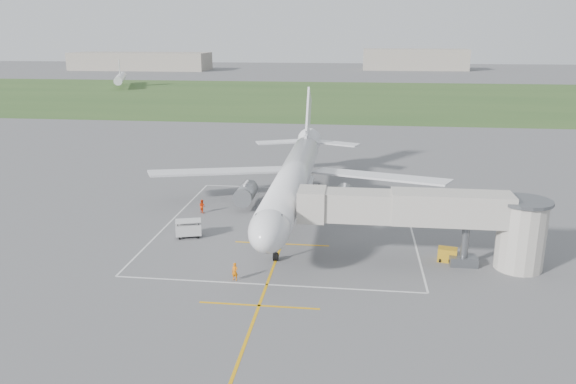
# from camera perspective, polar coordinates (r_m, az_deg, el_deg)

# --- Properties ---
(ground) EXTENTS (700.00, 700.00, 0.00)m
(ground) POSITION_cam_1_polar(r_m,az_deg,el_deg) (68.82, 0.47, -2.30)
(ground) COLOR #565658
(ground) RESTS_ON ground
(grass_strip) EXTENTS (700.00, 120.00, 0.02)m
(grass_strip) POSITION_cam_1_polar(r_m,az_deg,el_deg) (196.26, 4.89, 9.59)
(grass_strip) COLOR #2F4F22
(grass_strip) RESTS_ON ground
(apron_markings) EXTENTS (28.20, 60.00, 0.01)m
(apron_markings) POSITION_cam_1_polar(r_m,az_deg,el_deg) (63.35, -0.13, -3.93)
(apron_markings) COLOR orange
(apron_markings) RESTS_ON ground
(airliner) EXTENTS (38.93, 46.75, 13.52)m
(airliner) POSITION_cam_1_polar(r_m,az_deg,el_deg) (68.29, 0.55, 1.40)
(airliner) COLOR silver
(airliner) RESTS_ON ground
(jet_bridge) EXTENTS (23.40, 5.00, 7.20)m
(jet_bridge) POSITION_cam_1_polar(r_m,az_deg,el_deg) (54.74, 15.39, -2.52)
(jet_bridge) COLOR #A39D93
(jet_bridge) RESTS_ON ground
(gpu_unit) EXTENTS (2.00, 1.57, 1.35)m
(gpu_unit) POSITION_cam_1_polar(r_m,az_deg,el_deg) (57.06, 15.88, -6.16)
(gpu_unit) COLOR #B68516
(gpu_unit) RESTS_ON ground
(baggage_cart) EXTENTS (3.09, 2.36, 1.90)m
(baggage_cart) POSITION_cam_1_polar(r_m,az_deg,el_deg) (62.03, -10.08, -3.68)
(baggage_cart) COLOR silver
(baggage_cart) RESTS_ON ground
(ramp_worker_nose) EXTENTS (0.68, 0.53, 1.65)m
(ramp_worker_nose) POSITION_cam_1_polar(r_m,az_deg,el_deg) (51.08, -5.42, -8.06)
(ramp_worker_nose) COLOR orange
(ramp_worker_nose) RESTS_ON ground
(ramp_worker_wing) EXTENTS (1.04, 1.00, 1.69)m
(ramp_worker_wing) POSITION_cam_1_polar(r_m,az_deg,el_deg) (70.07, -8.71, -1.43)
(ramp_worker_wing) COLOR red
(ramp_worker_wing) RESTS_ON ground
(distant_hangars) EXTENTS (345.00, 49.00, 12.00)m
(distant_hangars) POSITION_cam_1_polar(r_m,az_deg,el_deg) (331.37, 3.02, 13.09)
(distant_hangars) COLOR gray
(distant_hangars) RESTS_ON ground
(distant_aircraft) EXTENTS (211.35, 44.10, 8.85)m
(distant_aircraft) POSITION_cam_1_polar(r_m,az_deg,el_deg) (230.79, 7.06, 11.37)
(distant_aircraft) COLOR silver
(distant_aircraft) RESTS_ON ground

